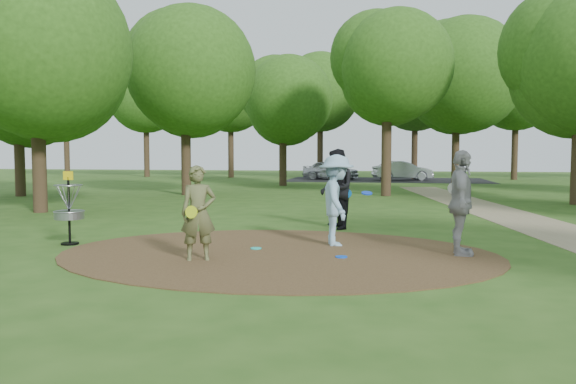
# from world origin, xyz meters

# --- Properties ---
(ground) EXTENTS (100.00, 100.00, 0.00)m
(ground) POSITION_xyz_m (0.00, 0.00, 0.00)
(ground) COLOR #2D5119
(ground) RESTS_ON ground
(dirt_clearing) EXTENTS (8.40, 8.40, 0.02)m
(dirt_clearing) POSITION_xyz_m (0.00, 0.00, 0.01)
(dirt_clearing) COLOR #47301C
(dirt_clearing) RESTS_ON ground
(parking_lot) EXTENTS (14.00, 8.00, 0.01)m
(parking_lot) POSITION_xyz_m (2.00, 30.00, 0.00)
(parking_lot) COLOR black
(parking_lot) RESTS_ON ground
(player_observer_with_disc) EXTENTS (0.73, 0.61, 1.70)m
(player_observer_with_disc) POSITION_xyz_m (-1.24, -0.93, 0.85)
(player_observer_with_disc) COLOR brown
(player_observer_with_disc) RESTS_ON ground
(player_throwing_with_disc) EXTENTS (1.25, 1.36, 1.89)m
(player_throwing_with_disc) POSITION_xyz_m (1.03, 1.12, 0.95)
(player_throwing_with_disc) COLOR #8EB8D5
(player_throwing_with_disc) RESTS_ON ground
(player_walking_with_disc) EXTENTS (1.07, 1.20, 2.03)m
(player_walking_with_disc) POSITION_xyz_m (0.80, 3.69, 1.01)
(player_walking_with_disc) COLOR black
(player_walking_with_disc) RESTS_ON ground
(player_waiting_with_disc) EXTENTS (0.56, 1.19, 1.98)m
(player_waiting_with_disc) POSITION_xyz_m (3.41, 0.38, 0.99)
(player_waiting_with_disc) COLOR #949396
(player_waiting_with_disc) RESTS_ON ground
(disc_ground_cyan) EXTENTS (0.22, 0.22, 0.02)m
(disc_ground_cyan) POSITION_xyz_m (-0.50, 0.36, 0.03)
(disc_ground_cyan) COLOR #1AD4C3
(disc_ground_cyan) RESTS_ON dirt_clearing
(disc_ground_blue) EXTENTS (0.22, 0.22, 0.02)m
(disc_ground_blue) POSITION_xyz_m (1.25, -0.26, 0.03)
(disc_ground_blue) COLOR blue
(disc_ground_blue) RESTS_ON dirt_clearing
(car_left) EXTENTS (4.29, 2.56, 1.37)m
(car_left) POSITION_xyz_m (-1.97, 29.94, 0.68)
(car_left) COLOR #B7B8BF
(car_left) RESTS_ON ground
(car_right) EXTENTS (4.31, 2.36, 1.35)m
(car_right) POSITION_xyz_m (3.09, 29.67, 0.67)
(car_right) COLOR #A9ACB0
(car_right) RESTS_ON ground
(disc_golf_basket) EXTENTS (0.63, 0.63, 1.54)m
(disc_golf_basket) POSITION_xyz_m (-4.50, 0.30, 0.87)
(disc_golf_basket) COLOR black
(disc_golf_basket) RESTS_ON ground
(tree_ring) EXTENTS (37.56, 45.50, 9.58)m
(tree_ring) POSITION_xyz_m (2.12, 10.42, 5.22)
(tree_ring) COLOR #332316
(tree_ring) RESTS_ON ground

